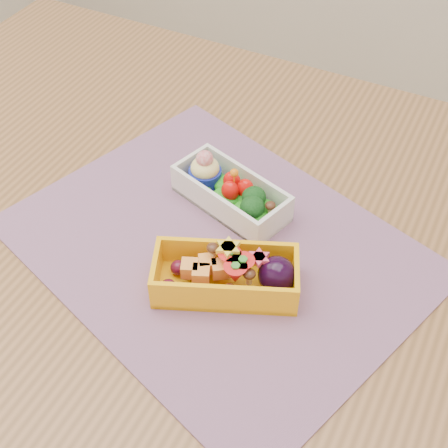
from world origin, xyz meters
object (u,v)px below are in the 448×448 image
at_px(placemat, 217,247).
at_px(bento_white, 230,193).
at_px(table, 223,281).
at_px(bento_yellow, 229,275).

height_order(placemat, bento_white, bento_white).
relative_size(table, bento_yellow, 6.91).
bearing_deg(table, bento_yellow, -59.23).
relative_size(table, placemat, 2.58).
xyz_separation_m(table, bento_white, (-0.01, 0.04, 0.12)).
bearing_deg(placemat, bento_white, 103.68).
xyz_separation_m(placemat, bento_yellow, (0.04, -0.05, 0.02)).
bearing_deg(bento_white, bento_yellow, -46.87).
distance_m(placemat, bento_white, 0.08).
xyz_separation_m(table, bento_yellow, (0.05, -0.08, 0.12)).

